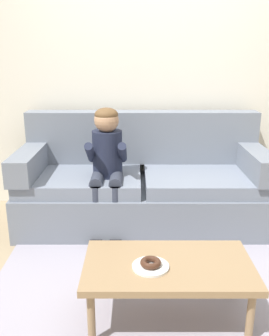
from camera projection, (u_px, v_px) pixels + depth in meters
name	position (u px, v px, depth m)	size (l,w,h in m)	color
ground	(157.00, 269.00, 2.80)	(10.00, 10.00, 0.00)	#9E896B
wall_back	(151.00, 67.00, 3.72)	(8.00, 0.10, 2.80)	silver
area_rug	(159.00, 289.00, 2.56)	(2.32, 1.68, 0.01)	#9993A3
couch	(141.00, 185.00, 3.51)	(2.22, 0.90, 1.00)	slate
coffee_table	(167.00, 269.00, 2.18)	(0.98, 0.55, 0.38)	#937551
person_child	(105.00, 159.00, 3.21)	(0.34, 0.58, 1.10)	#1E2338
plate	(149.00, 266.00, 2.12)	(0.21, 0.21, 0.01)	white
donut	(149.00, 263.00, 2.11)	(0.12, 0.12, 0.04)	#422619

